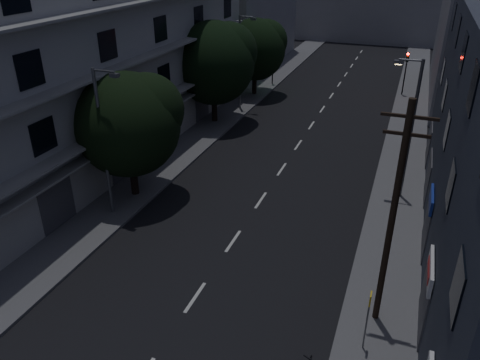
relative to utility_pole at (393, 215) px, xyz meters
The scene contains 17 objects.
ground 19.29m from the utility_pole, 113.11° to the left, with size 160.00×160.00×0.00m, color black.
sidewalk_left 23.19m from the utility_pole, 130.82° to the left, with size 3.00×90.00×0.15m, color #565659.
sidewalk_right 17.83m from the utility_pole, 89.42° to the left, with size 3.00×90.00×0.15m, color #565659.
lane_markings 25.01m from the utility_pole, 107.37° to the left, with size 0.15×60.50×0.01m.
building_left 21.92m from the utility_pole, 152.22° to the left, with size 7.00×36.00×14.00m.
building_far_right 34.52m from the utility_pole, 82.21° to the left, with size 6.00×20.00×13.00m, color slate.
building_far_end 62.60m from the utility_pole, 96.72° to the left, with size 24.00×8.00×10.00m, color slate.
tree_near 15.56m from the utility_pole, 158.51° to the left, with size 5.89×5.89×7.27m.
tree_mid 24.33m from the utility_pole, 128.23° to the left, with size 6.59×6.59×8.11m.
tree_far 31.41m from the utility_pole, 117.56° to the left, with size 5.81×5.81×7.18m.
traffic_signal_far_right 32.51m from the utility_pole, 91.45° to the left, with size 0.28×0.37×4.10m.
traffic_signal_far_left 34.83m from the utility_pole, 113.69° to the left, with size 0.28×0.37×4.10m.
street_lamp_left_near 14.84m from the utility_pole, 166.97° to the left, with size 1.51×0.25×8.00m.
street_lamp_right 10.90m from the utility_pole, 89.12° to the left, with size 1.51×0.25×8.00m.
street_lamp_left_far 27.16m from the utility_pole, 121.70° to the left, with size 1.51×0.25×8.00m.
utility_pole is the anchor object (origin of this frame).
bus_stop_sign 3.49m from the utility_pole, 98.49° to the right, with size 0.06×0.35×2.52m.
Camera 1 is at (7.20, -7.36, 13.49)m, focal length 35.00 mm.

